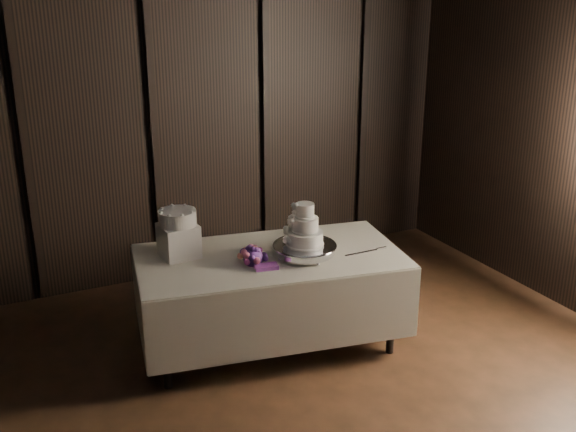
{
  "coord_description": "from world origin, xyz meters",
  "views": [
    {
      "loc": [
        -1.52,
        -2.42,
        2.72
      ],
      "look_at": [
        0.55,
        1.86,
        1.05
      ],
      "focal_mm": 42.0,
      "sensor_mm": 36.0,
      "label": 1
    }
  ],
  "objects_px": {
    "display_table": "(271,296)",
    "cake_stand": "(305,251)",
    "bouquet": "(253,257)",
    "small_cake": "(177,218)",
    "wedding_cake": "(303,230)",
    "box_pedestal": "(179,240)"
  },
  "relations": [
    {
      "from": "box_pedestal",
      "to": "small_cake",
      "type": "xyz_separation_m",
      "value": [
        0.0,
        0.0,
        0.18
      ]
    },
    {
      "from": "bouquet",
      "to": "wedding_cake",
      "type": "bearing_deg",
      "value": -6.94
    },
    {
      "from": "display_table",
      "to": "small_cake",
      "type": "bearing_deg",
      "value": 165.23
    },
    {
      "from": "wedding_cake",
      "to": "bouquet",
      "type": "distance_m",
      "value": 0.42
    },
    {
      "from": "wedding_cake",
      "to": "display_table",
      "type": "bearing_deg",
      "value": 156.58
    },
    {
      "from": "cake_stand",
      "to": "bouquet",
      "type": "height_order",
      "value": "bouquet"
    },
    {
      "from": "cake_stand",
      "to": "wedding_cake",
      "type": "height_order",
      "value": "wedding_cake"
    },
    {
      "from": "bouquet",
      "to": "small_cake",
      "type": "height_order",
      "value": "small_cake"
    },
    {
      "from": "wedding_cake",
      "to": "bouquet",
      "type": "relative_size",
      "value": 0.88
    },
    {
      "from": "bouquet",
      "to": "small_cake",
      "type": "relative_size",
      "value": 1.33
    },
    {
      "from": "wedding_cake",
      "to": "small_cake",
      "type": "bearing_deg",
      "value": 164.59
    },
    {
      "from": "display_table",
      "to": "box_pedestal",
      "type": "bearing_deg",
      "value": 165.23
    },
    {
      "from": "bouquet",
      "to": "small_cake",
      "type": "bearing_deg",
      "value": 139.25
    },
    {
      "from": "wedding_cake",
      "to": "box_pedestal",
      "type": "relative_size",
      "value": 1.25
    },
    {
      "from": "wedding_cake",
      "to": "small_cake",
      "type": "relative_size",
      "value": 1.17
    },
    {
      "from": "box_pedestal",
      "to": "bouquet",
      "type": "bearing_deg",
      "value": -40.75
    },
    {
      "from": "display_table",
      "to": "cake_stand",
      "type": "distance_m",
      "value": 0.47
    },
    {
      "from": "display_table",
      "to": "cake_stand",
      "type": "height_order",
      "value": "cake_stand"
    },
    {
      "from": "cake_stand",
      "to": "wedding_cake",
      "type": "relative_size",
      "value": 1.48
    },
    {
      "from": "cake_stand",
      "to": "bouquet",
      "type": "xyz_separation_m",
      "value": [
        -0.4,
        0.03,
        0.01
      ]
    },
    {
      "from": "wedding_cake",
      "to": "box_pedestal",
      "type": "bearing_deg",
      "value": 164.59
    },
    {
      "from": "small_cake",
      "to": "display_table",
      "type": "bearing_deg",
      "value": -24.53
    }
  ]
}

